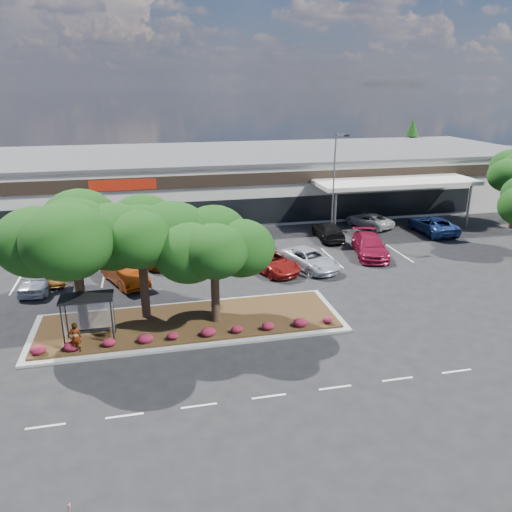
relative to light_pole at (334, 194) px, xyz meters
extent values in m
plane|color=black|center=(-12.45, -18.58, -4.20)|extent=(160.00, 160.00, 0.00)
cube|color=silver|center=(-12.45, 15.42, -1.20)|extent=(80.00, 20.00, 6.00)
cube|color=#4B4B4D|center=(-12.45, 15.42, 1.90)|extent=(80.40, 20.40, 0.30)
cube|color=black|center=(-12.45, 5.37, 0.60)|extent=(80.00, 0.25, 1.20)
cube|color=black|center=(-12.45, 5.37, -2.60)|extent=(60.00, 0.18, 2.60)
cube|color=#AD1E0C|center=(-18.45, 5.30, 0.60)|extent=(6.00, 0.12, 1.00)
cube|color=silver|center=(7.55, 2.92, 0.20)|extent=(16.00, 5.00, 0.40)
cylinder|color=gray|center=(0.55, 0.92, -2.10)|extent=(0.24, 0.24, 4.20)
cylinder|color=gray|center=(14.55, 0.92, -2.10)|extent=(0.24, 0.24, 4.20)
cube|color=#989893|center=(-14.45, -14.58, -4.12)|extent=(18.00, 6.00, 0.15)
cube|color=#493317|center=(-14.45, -14.58, -4.00)|extent=(17.20, 5.20, 0.12)
cube|color=silver|center=(-21.25, -22.58, -4.19)|extent=(1.60, 0.12, 0.01)
cube|color=silver|center=(-18.05, -22.58, -4.19)|extent=(1.60, 0.12, 0.01)
cube|color=silver|center=(-14.85, -22.58, -4.19)|extent=(1.60, 0.12, 0.01)
cube|color=silver|center=(-11.65, -22.58, -4.19)|extent=(1.60, 0.12, 0.01)
cube|color=silver|center=(-8.45, -22.58, -4.19)|extent=(1.60, 0.12, 0.01)
cube|color=silver|center=(-5.25, -22.58, -4.19)|extent=(1.60, 0.12, 0.01)
cube|color=silver|center=(-2.05, -22.58, -4.19)|extent=(1.60, 0.12, 0.01)
cube|color=silver|center=(-25.95, -5.08, -4.19)|extent=(0.12, 5.00, 0.01)
cube|color=silver|center=(-22.95, -5.08, -4.19)|extent=(0.12, 5.00, 0.01)
cube|color=silver|center=(-19.95, -5.08, -4.19)|extent=(0.12, 5.00, 0.01)
cube|color=silver|center=(-16.95, -5.08, -4.19)|extent=(0.12, 5.00, 0.01)
cube|color=silver|center=(-13.95, -5.08, -4.19)|extent=(0.12, 5.00, 0.01)
cube|color=silver|center=(-10.95, -5.08, -4.19)|extent=(0.12, 5.00, 0.01)
cube|color=silver|center=(-7.95, -5.08, -4.19)|extent=(0.12, 5.00, 0.01)
cube|color=silver|center=(-4.95, -5.08, -4.19)|extent=(0.12, 5.00, 0.01)
cube|color=silver|center=(-1.95, -5.08, -4.19)|extent=(0.12, 5.00, 0.01)
cube|color=silver|center=(1.05, -5.08, -4.19)|extent=(0.12, 5.00, 0.01)
cube|color=silver|center=(4.05, -5.08, -4.19)|extent=(0.12, 5.00, 0.01)
cylinder|color=black|center=(-21.20, -15.13, -2.69)|extent=(0.08, 0.08, 2.50)
cylinder|color=black|center=(-18.70, -15.13, -2.69)|extent=(0.08, 0.08, 2.50)
cylinder|color=black|center=(-21.20, -16.43, -2.69)|extent=(0.08, 0.08, 2.50)
cylinder|color=black|center=(-18.70, -16.43, -2.69)|extent=(0.08, 0.08, 2.50)
cube|color=black|center=(-19.95, -15.78, -1.40)|extent=(2.75, 1.55, 0.10)
cube|color=silver|center=(-19.95, -15.13, -2.56)|extent=(2.30, 0.03, 2.00)
cube|color=black|center=(-19.95, -15.53, -3.49)|extent=(2.00, 0.35, 0.06)
cone|color=#12390F|center=(21.55, 25.42, 0.30)|extent=(3.96, 3.96, 9.00)
imported|color=#594C47|center=(-20.56, -16.88, -3.12)|extent=(0.63, 0.45, 1.65)
cube|color=#989893|center=(-0.11, -0.01, -4.00)|extent=(0.50, 0.50, 0.40)
cylinder|color=gray|center=(-0.11, -0.01, 0.75)|extent=(0.14, 0.14, 9.10)
cube|color=gray|center=(0.34, 0.02, 5.15)|extent=(0.91, 0.28, 0.14)
cube|color=black|center=(0.84, 0.06, 5.08)|extent=(0.47, 0.33, 0.18)
cube|color=#FF438F|center=(-19.52, -28.16, -3.28)|extent=(0.02, 0.14, 0.18)
imported|color=silver|center=(-24.11, -6.82, -3.41)|extent=(2.42, 4.85, 1.59)
imported|color=brown|center=(-23.50, -5.17, -3.38)|extent=(2.36, 5.17, 1.64)
imported|color=#7D2803|center=(-18.38, -6.98, -3.34)|extent=(3.76, 5.52, 1.72)
imported|color=brown|center=(-15.47, -3.11, -3.40)|extent=(2.77, 5.79, 1.59)
imported|color=maroon|center=(-7.60, -6.92, -3.45)|extent=(4.32, 5.92, 1.50)
imported|color=silver|center=(-8.00, -4.89, -3.46)|extent=(3.34, 5.68, 1.48)
imported|color=silver|center=(-4.49, -7.04, -3.45)|extent=(4.08, 5.88, 1.49)
imported|color=maroon|center=(1.30, -5.20, -3.35)|extent=(3.72, 6.27, 1.70)
imported|color=silver|center=(-24.06, 2.39, -3.39)|extent=(3.30, 5.14, 1.63)
imported|color=#515258|center=(-18.27, -1.00, -3.42)|extent=(1.98, 4.84, 1.56)
imported|color=#184123|center=(-14.04, 1.97, -3.47)|extent=(2.67, 5.25, 1.46)
imported|color=#1D502D|center=(-13.56, 2.75, -3.41)|extent=(4.12, 5.86, 1.58)
imported|color=slate|center=(-8.80, 2.30, -3.46)|extent=(2.26, 4.67, 1.48)
imported|color=black|center=(-6.90, 0.58, -3.52)|extent=(1.78, 4.05, 1.36)
imported|color=black|center=(-0.40, -0.03, -3.45)|extent=(2.49, 5.30, 1.49)
imported|color=silver|center=(4.98, 2.94, -3.49)|extent=(4.09, 5.58, 1.41)
imported|color=navy|center=(9.96, -0.38, -3.38)|extent=(2.75, 5.91, 1.64)
camera|label=1|loc=(-16.49, -41.38, 9.28)|focal=35.00mm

